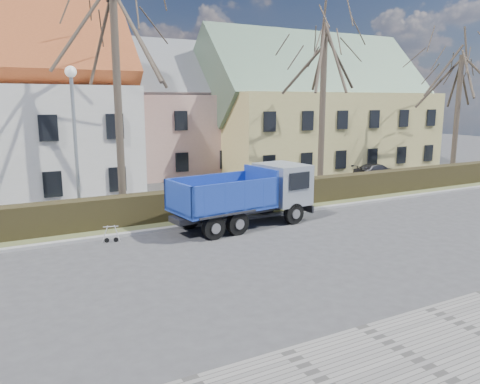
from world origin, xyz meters
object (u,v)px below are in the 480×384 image
dump_truck (239,197)px  parked_car_b (377,171)px  cart_frame (105,234)px  streetlight (76,147)px

dump_truck → parked_car_b: dump_truck is taller
dump_truck → cart_frame: size_ratio=8.31×
streetlight → dump_truck: bearing=-29.1°
streetlight → parked_car_b: streetlight is taller
streetlight → cart_frame: (0.39, -3.01, -3.09)m
dump_truck → streetlight: size_ratio=0.97×
streetlight → cart_frame: streetlight is taller
dump_truck → streetlight: bearing=144.2°
parked_car_b → dump_truck: bearing=113.1°
cart_frame → parked_car_b: (20.28, 6.35, 0.17)m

